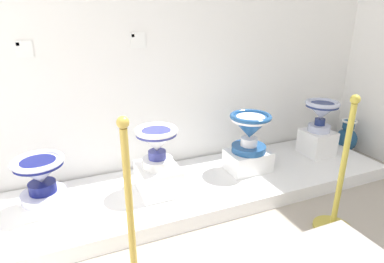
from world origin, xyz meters
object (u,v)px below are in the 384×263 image
(plinth_block_slender_white, at_px, (46,204))
(antique_toilet_rightmost, at_px, (321,111))
(info_placard_first, at_px, (24,49))
(stanchion_post_near_left, at_px, (132,242))
(plinth_block_central_ornate, at_px, (158,178))
(stanchion_post_near_right, at_px, (338,195))
(antique_toilet_pale_glazed, at_px, (250,128))
(plinth_block_rightmost, at_px, (317,143))
(antique_toilet_central_ornate, at_px, (157,142))
(plinth_block_pale_glazed, at_px, (248,160))
(antique_toilet_slender_white, at_px, (40,174))
(info_placard_second, at_px, (138,40))
(decorative_vase_corner, at_px, (346,138))

(plinth_block_slender_white, height_order, antique_toilet_rightmost, antique_toilet_rightmost)
(info_placard_first, bearing_deg, stanchion_post_near_left, -70.08)
(info_placard_first, bearing_deg, antique_toilet_rightmost, -9.13)
(plinth_block_slender_white, distance_m, antique_toilet_rightmost, 2.64)
(plinth_block_central_ornate, xyz_separation_m, stanchion_post_near_right, (1.09, -0.83, 0.05))
(antique_toilet_pale_glazed, distance_m, stanchion_post_near_left, 1.54)
(antique_toilet_pale_glazed, xyz_separation_m, plinth_block_rightmost, (0.85, 0.03, -0.29))
(antique_toilet_central_ornate, xyz_separation_m, antique_toilet_rightmost, (1.74, 0.07, 0.03))
(plinth_block_pale_glazed, height_order, antique_toilet_pale_glazed, antique_toilet_pale_glazed)
(plinth_block_central_ornate, distance_m, antique_toilet_pale_glazed, 0.94)
(antique_toilet_central_ornate, bearing_deg, stanchion_post_near_right, -37.49)
(plinth_block_pale_glazed, bearing_deg, antique_toilet_pale_glazed, -153.43)
(info_placard_first, bearing_deg, antique_toilet_slender_white, -91.42)
(antique_toilet_slender_white, distance_m, stanchion_post_near_right, 2.15)
(plinth_block_central_ornate, bearing_deg, plinth_block_rightmost, 2.17)
(antique_toilet_slender_white, xyz_separation_m, plinth_block_central_ornate, (0.86, -0.07, -0.18))
(info_placard_first, xyz_separation_m, stanchion_post_near_right, (1.94, -1.31, -0.98))
(info_placard_first, bearing_deg, plinth_block_central_ornate, -29.53)
(plinth_block_central_ornate, height_order, plinth_block_pale_glazed, plinth_block_central_ornate)
(plinth_block_rightmost, bearing_deg, info_placard_second, 166.44)
(decorative_vase_corner, bearing_deg, stanchion_post_near_right, -140.13)
(antique_toilet_slender_white, bearing_deg, plinth_block_pale_glazed, -1.24)
(info_placard_first, distance_m, decorative_vase_corner, 3.33)
(antique_toilet_slender_white, bearing_deg, plinth_block_rightmost, -0.20)
(antique_toilet_central_ornate, bearing_deg, stanchion_post_near_left, -116.52)
(stanchion_post_near_left, height_order, stanchion_post_near_right, stanchion_post_near_left)
(info_placard_second, distance_m, stanchion_post_near_left, 1.65)
(plinth_block_pale_glazed, height_order, info_placard_first, info_placard_first)
(antique_toilet_central_ornate, xyz_separation_m, info_placard_second, (0.01, 0.48, 0.74))
(antique_toilet_pale_glazed, height_order, info_placard_first, info_placard_first)
(plinth_block_pale_glazed, relative_size, decorative_vase_corner, 0.97)
(plinth_block_pale_glazed, distance_m, decorative_vase_corner, 1.40)
(decorative_vase_corner, distance_m, stanchion_post_near_right, 1.56)
(antique_toilet_pale_glazed, xyz_separation_m, stanchion_post_near_left, (-1.28, -0.82, -0.22))
(stanchion_post_near_left, bearing_deg, antique_toilet_pale_glazed, 32.76)
(info_placard_first, height_order, stanchion_post_near_right, info_placard_first)
(plinth_block_central_ornate, height_order, antique_toilet_rightmost, antique_toilet_rightmost)
(antique_toilet_pale_glazed, height_order, stanchion_post_near_left, stanchion_post_near_left)
(plinth_block_rightmost, xyz_separation_m, stanchion_post_near_left, (-2.13, -0.85, 0.06))
(antique_toilet_pale_glazed, distance_m, info_placard_second, 1.24)
(info_placard_second, distance_m, stanchion_post_near_right, 1.98)
(antique_toilet_slender_white, height_order, plinth_block_pale_glazed, antique_toilet_slender_white)
(antique_toilet_rightmost, bearing_deg, plinth_block_central_ornate, -177.83)
(plinth_block_slender_white, xyz_separation_m, stanchion_post_near_right, (1.95, -0.91, 0.12))
(antique_toilet_pale_glazed, bearing_deg, stanchion_post_near_left, -147.24)
(plinth_block_central_ornate, height_order, info_placard_first, info_placard_first)
(plinth_block_central_ornate, bearing_deg, info_placard_first, 150.47)
(plinth_block_slender_white, distance_m, info_placard_second, 1.49)
(info_placard_first, bearing_deg, decorative_vase_corner, -5.80)
(plinth_block_slender_white, xyz_separation_m, decorative_vase_corner, (3.14, 0.09, 0.02))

